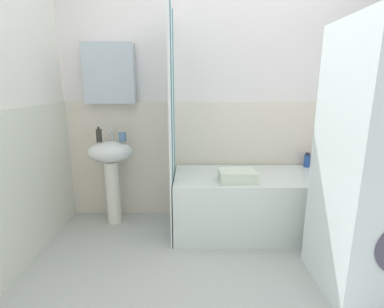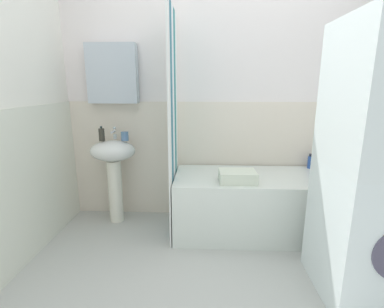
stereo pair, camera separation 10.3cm
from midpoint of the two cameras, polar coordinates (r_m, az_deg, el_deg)
The scene contains 13 objects.
ground_plane at distance 2.15m, azimuth 6.50°, elevation -26.43°, with size 4.80×5.60×0.04m, color #B7B9B2.
wall_back_tiled at distance 2.91m, azimuth 3.13°, elevation 9.24°, with size 3.60×0.18×2.40m.
wall_left_tiled at distance 2.41m, azimuth -34.29°, elevation 5.50°, with size 0.07×1.81×2.40m.
sink at distance 2.89m, azimuth -16.77°, elevation -1.92°, with size 0.44×0.34×0.84m.
faucet at distance 2.91m, azimuth -16.69°, elevation 3.92°, with size 0.03×0.12×0.12m.
soap_dispenser at distance 2.85m, azimuth -19.02°, elevation 3.60°, with size 0.05×0.05×0.14m.
toothbrush_cup at distance 2.82m, azimuth -14.65°, elevation 3.37°, with size 0.07×0.07×0.09m, color #5377A0.
bathtub at distance 2.79m, azimuth 11.80°, elevation -9.55°, with size 1.54×0.69×0.55m, color silver.
shower_curtain at distance 2.54m, azimuth -4.99°, elevation 5.45°, with size 0.01×0.69×2.00m.
conditioner_bottle at distance 3.11m, azimuth 23.35°, elevation -1.09°, with size 0.05×0.05×0.17m.
shampoo_bottle at distance 3.09m, azimuth 21.30°, elevation -1.21°, with size 0.06×0.06×0.15m.
towel_folded at distance 2.48m, azimuth 8.02°, elevation -4.37°, with size 0.31×0.22×0.10m, color silver.
washer_dryer_stack at distance 2.10m, azimuth 32.16°, elevation -2.01°, with size 0.57×0.64×1.74m.
Camera 1 is at (-0.27, -1.63, 1.36)m, focal length 26.62 mm.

